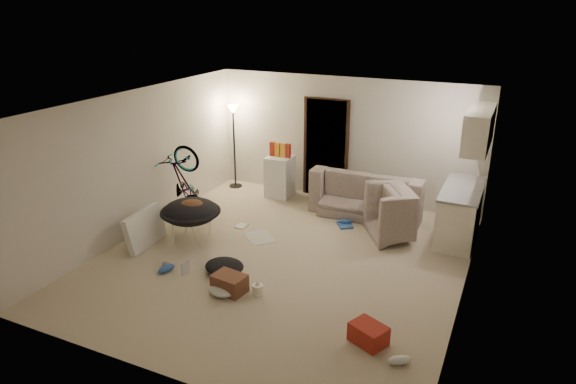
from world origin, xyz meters
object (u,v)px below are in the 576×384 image
at_px(tv_box, 145,229).
at_px(drink_case_a, 230,283).
at_px(bicycle, 186,200).
at_px(mini_fridge, 280,176).
at_px(armchair, 408,218).
at_px(floor_lamp, 234,129).
at_px(kitchen_counter, 460,214).
at_px(saucer_chair, 191,217).
at_px(sofa, 368,197).
at_px(juicer, 258,289).
at_px(drink_case_b, 368,334).

bearing_deg(tv_box, drink_case_a, -22.86).
bearing_deg(bicycle, tv_box, 178.43).
xyz_separation_m(mini_fridge, tv_box, (-1.04, -3.06, -0.13)).
bearing_deg(bicycle, mini_fridge, -30.63).
distance_m(armchair, tv_box, 4.50).
xyz_separation_m(floor_lamp, drink_case_a, (2.14, -3.84, -1.18)).
distance_m(kitchen_counter, drink_case_a, 4.18).
relative_size(armchair, tv_box, 1.11).
xyz_separation_m(floor_lamp, tv_box, (0.10, -3.16, -1.00)).
bearing_deg(drink_case_a, floor_lamp, 127.34).
bearing_deg(saucer_chair, tv_box, -140.18).
relative_size(armchair, mini_fridge, 1.18).
xyz_separation_m(sofa, bicycle, (-2.98, -1.77, 0.09)).
height_order(tv_box, juicer, tv_box).
relative_size(floor_lamp, mini_fridge, 2.11).
xyz_separation_m(kitchen_counter, mini_fridge, (-3.69, 0.55, -0.01)).
bearing_deg(kitchen_counter, juicer, -126.40).
bearing_deg(floor_lamp, sofa, -3.72).
height_order(floor_lamp, sofa, floor_lamp).
xyz_separation_m(kitchen_counter, saucer_chair, (-4.14, -2.01, -0.01)).
bearing_deg(floor_lamp, drink_case_b, -44.17).
xyz_separation_m(mini_fridge, drink_case_b, (3.12, -4.04, -0.31)).
relative_size(tv_box, juicer, 4.18).
height_order(sofa, juicer, sofa).
bearing_deg(bicycle, sofa, -60.86).
bearing_deg(drink_case_a, tv_box, 169.62).
height_order(sofa, saucer_chair, saucer_chair).
relative_size(drink_case_a, juicer, 2.08).
distance_m(mini_fridge, saucer_chair, 2.60).
relative_size(saucer_chair, tv_box, 1.12).
distance_m(armchair, mini_fridge, 3.00).
bearing_deg(juicer, armchair, 62.29).
height_order(bicycle, juicer, bicycle).
bearing_deg(drink_case_b, tv_box, -168.42).
xyz_separation_m(mini_fridge, juicer, (1.41, -3.65, -0.34)).
relative_size(tv_box, drink_case_a, 2.01).
distance_m(sofa, drink_case_b, 4.12).
distance_m(sofa, mini_fridge, 1.95).
relative_size(armchair, drink_case_b, 2.41).
bearing_deg(drink_case_b, bicycle, 177.35).
bearing_deg(kitchen_counter, mini_fridge, 171.52).
bearing_deg(saucer_chair, drink_case_a, -39.06).
distance_m(bicycle, juicer, 3.04).
xyz_separation_m(sofa, tv_box, (-2.98, -2.96, -0.01)).
bearing_deg(bicycle, kitchen_counter, -75.98).
xyz_separation_m(tv_box, drink_case_b, (4.16, -0.98, -0.18)).
xyz_separation_m(bicycle, tv_box, (0.00, -1.19, -0.10)).
xyz_separation_m(kitchen_counter, armchair, (-0.81, -0.30, -0.11)).
distance_m(bicycle, drink_case_b, 4.70).
xyz_separation_m(mini_fridge, drink_case_a, (1.00, -3.74, -0.30)).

